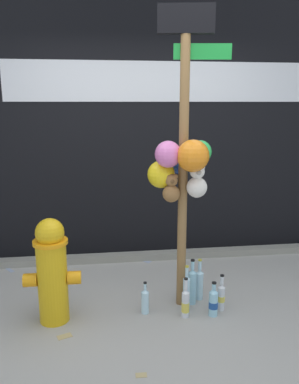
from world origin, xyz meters
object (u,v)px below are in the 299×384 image
(bottle_5, at_px, (185,303))
(bottle_6, at_px, (145,300))
(bottle_4, at_px, (221,296))
(fire_hydrant, at_px, (52,270))
(bottle_2, at_px, (186,292))
(bottle_3, at_px, (199,283))
(memorial_post, at_px, (182,145))
(bottle_0, at_px, (192,285))
(bottle_1, at_px, (213,302))

(bottle_5, xyz_separation_m, bottle_6, (-0.33, 0.10, -0.01))
(bottle_4, xyz_separation_m, bottle_5, (-0.33, -0.07, -0.00))
(fire_hydrant, xyz_separation_m, bottle_2, (1.12, 0.01, -0.27))
(bottle_2, relative_size, bottle_6, 1.45)
(bottle_3, distance_m, bottle_5, 0.34)
(memorial_post, relative_size, bottle_2, 6.37)
(bottle_2, relative_size, bottle_4, 1.27)
(bottle_0, height_order, bottle_1, bottle_0)
(bottle_0, xyz_separation_m, bottle_5, (-0.11, -0.21, -0.05))
(fire_hydrant, distance_m, bottle_1, 1.37)
(memorial_post, bearing_deg, bottle_1, -42.49)
(bottle_3, height_order, bottle_4, bottle_3)
(memorial_post, xyz_separation_m, bottle_3, (0.20, 0.07, -1.28))
(bottle_0, relative_size, bottle_2, 1.01)
(bottle_0, distance_m, bottle_6, 0.45)
(bottle_4, distance_m, bottle_5, 0.34)
(memorial_post, height_order, bottle_5, memorial_post)
(memorial_post, relative_size, bottle_0, 6.31)
(fire_hydrant, distance_m, bottle_4, 1.46)
(fire_hydrant, height_order, bottle_5, fire_hydrant)
(bottle_5, bearing_deg, bottle_2, 73.28)
(bottle_1, relative_size, bottle_6, 1.07)
(bottle_4, height_order, bottle_5, bottle_5)
(memorial_post, relative_size, bottle_3, 6.82)
(memorial_post, distance_m, bottle_3, 1.29)
(bottle_0, height_order, bottle_4, bottle_0)
(memorial_post, relative_size, bottle_1, 8.67)
(bottle_6, bearing_deg, memorial_post, 18.76)
(bottle_4, xyz_separation_m, bottle_6, (-0.66, 0.03, -0.01))
(fire_hydrant, distance_m, bottle_6, 0.83)
(bottle_1, relative_size, bottle_5, 0.87)
(fire_hydrant, relative_size, bottle_4, 2.69)
(memorial_post, relative_size, bottle_5, 7.53)
(bottle_4, bearing_deg, bottle_1, -139.14)
(memorial_post, xyz_separation_m, bottle_1, (0.25, -0.22, -1.31))
(bottle_3, bearing_deg, bottle_1, -81.17)
(bottle_4, relative_size, bottle_5, 0.93)
(memorial_post, distance_m, bottle_2, 1.26)
(bottle_0, bearing_deg, bottle_3, 39.46)
(bottle_2, height_order, bottle_4, bottle_2)
(bottle_2, xyz_separation_m, bottle_4, (0.30, -0.03, -0.05))
(fire_hydrant, relative_size, bottle_5, 2.51)
(bottle_3, relative_size, bottle_6, 1.36)
(fire_hydrant, bearing_deg, bottle_5, -4.72)
(bottle_1, distance_m, bottle_5, 0.24)
(bottle_1, distance_m, bottle_3, 0.30)
(bottle_2, xyz_separation_m, bottle_3, (0.16, 0.18, -0.02))
(bottle_1, bearing_deg, bottle_3, 98.83)
(bottle_6, bearing_deg, bottle_4, -2.92)
(bottle_0, relative_size, bottle_5, 1.19)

